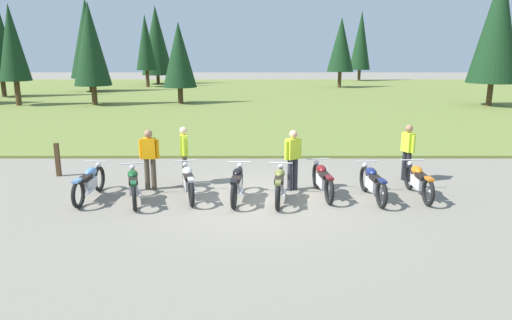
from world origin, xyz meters
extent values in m
plane|color=gray|center=(0.00, 0.00, 0.00)|extent=(140.00, 140.00, 0.00)
cube|color=olive|center=(0.00, 26.62, 0.05)|extent=(80.00, 44.00, 0.10)
cylinder|color=#47331E|center=(-14.97, 31.01, 0.66)|extent=(0.36, 0.36, 1.32)
cone|color=#143319|center=(-14.97, 31.01, 4.75)|extent=(3.34, 3.34, 6.87)
cylinder|color=#47331E|center=(-11.06, 20.34, 0.71)|extent=(0.36, 0.36, 1.42)
cone|color=#143319|center=(-11.06, 20.34, 4.16)|extent=(2.47, 2.47, 5.46)
cylinder|color=#47331E|center=(-11.07, 36.36, 0.90)|extent=(0.36, 0.36, 1.79)
cone|color=#143319|center=(-11.07, 36.36, 4.52)|extent=(2.09, 2.09, 5.44)
cylinder|color=#47331E|center=(-20.31, 26.11, 0.77)|extent=(0.36, 0.36, 1.54)
cylinder|color=#47331E|center=(12.62, 46.32, 0.72)|extent=(0.36, 0.36, 1.43)
cone|color=#143319|center=(12.62, 46.32, 4.88)|extent=(2.49, 2.49, 6.89)
cylinder|color=#47331E|center=(8.35, 35.65, 0.84)|extent=(0.36, 0.36, 1.68)
cone|color=#143319|center=(8.35, 35.65, 4.29)|extent=(2.62, 2.62, 5.24)
cylinder|color=#47331E|center=(-5.33, 21.27, 0.62)|extent=(0.36, 0.36, 1.23)
cone|color=#143319|center=(-5.33, 21.27, 3.45)|extent=(2.33, 2.33, 4.43)
cylinder|color=#47331E|center=(15.63, 19.78, 0.82)|extent=(0.36, 0.36, 1.64)
cone|color=#143319|center=(15.63, 19.78, 5.34)|extent=(3.23, 3.23, 7.40)
cylinder|color=#47331E|center=(-16.13, 20.07, 0.88)|extent=(0.36, 0.36, 1.76)
cone|color=#143319|center=(-16.13, 20.07, 4.25)|extent=(2.03, 2.03, 4.99)
cylinder|color=#47331E|center=(-10.86, 40.54, 0.55)|extent=(0.36, 0.36, 1.11)
cone|color=#143319|center=(-10.86, 40.54, 4.77)|extent=(3.41, 3.41, 7.33)
torus|color=black|center=(-4.31, 0.71, 0.35)|extent=(0.12, 0.70, 0.70)
torus|color=black|center=(-4.35, -0.69, 0.35)|extent=(0.12, 0.70, 0.70)
cube|color=silver|center=(-4.33, 0.01, 0.40)|extent=(0.22, 0.65, 0.28)
ellipsoid|color=#598CC6|center=(-4.32, 0.19, 0.68)|extent=(0.28, 0.49, 0.22)
cube|color=black|center=(-4.34, -0.21, 0.62)|extent=(0.24, 0.49, 0.10)
cube|color=#598CC6|center=(-4.35, -0.69, 0.69)|extent=(0.15, 0.32, 0.06)
cylinder|color=silver|center=(-4.31, 0.61, 0.86)|extent=(0.62, 0.05, 0.03)
sphere|color=silver|center=(-4.31, 0.73, 0.73)|extent=(0.14, 0.14, 0.14)
cylinder|color=silver|center=(-4.20, -0.29, 0.30)|extent=(0.09, 0.55, 0.07)
torus|color=black|center=(-3.31, 0.45, 0.35)|extent=(0.28, 0.70, 0.70)
torus|color=black|center=(-2.94, -0.90, 0.35)|extent=(0.28, 0.70, 0.70)
cube|color=silver|center=(-3.12, -0.23, 0.40)|extent=(0.36, 0.67, 0.28)
ellipsoid|color=#144C23|center=(-3.17, -0.05, 0.68)|extent=(0.38, 0.53, 0.22)
cube|color=black|center=(-3.06, -0.44, 0.62)|extent=(0.34, 0.52, 0.10)
cube|color=#144C23|center=(-2.94, -0.90, 0.69)|extent=(0.22, 0.35, 0.06)
cylinder|color=silver|center=(-3.28, 0.35, 0.86)|extent=(0.61, 0.20, 0.03)
sphere|color=silver|center=(-3.32, 0.47, 0.73)|extent=(0.14, 0.14, 0.14)
cylinder|color=silver|center=(-2.91, -0.48, 0.30)|extent=(0.21, 0.55, 0.07)
torus|color=black|center=(-1.95, 0.76, 0.35)|extent=(0.27, 0.70, 0.70)
torus|color=black|center=(-1.61, -0.59, 0.35)|extent=(0.27, 0.70, 0.70)
cube|color=silver|center=(-1.78, 0.09, 0.40)|extent=(0.35, 0.67, 0.28)
ellipsoid|color=#B7B7BC|center=(-1.83, 0.26, 0.68)|extent=(0.37, 0.53, 0.22)
cube|color=black|center=(-1.73, -0.13, 0.62)|extent=(0.33, 0.52, 0.10)
cube|color=#B7B7BC|center=(-1.61, -0.59, 0.69)|extent=(0.21, 0.34, 0.06)
cylinder|color=silver|center=(-1.93, 0.67, 0.86)|extent=(0.61, 0.18, 0.03)
sphere|color=silver|center=(-1.96, 0.78, 0.73)|extent=(0.14, 0.14, 0.14)
cylinder|color=silver|center=(-1.58, -0.17, 0.30)|extent=(0.20, 0.55, 0.07)
torus|color=black|center=(-0.46, 0.64, 0.35)|extent=(0.15, 0.71, 0.70)
torus|color=black|center=(-0.56, -0.76, 0.35)|extent=(0.15, 0.71, 0.70)
cube|color=silver|center=(-0.51, -0.06, 0.40)|extent=(0.25, 0.65, 0.28)
ellipsoid|color=black|center=(-0.50, 0.12, 0.68)|extent=(0.29, 0.50, 0.22)
cube|color=black|center=(-0.53, -0.28, 0.62)|extent=(0.25, 0.49, 0.10)
cube|color=black|center=(-0.56, -0.76, 0.69)|extent=(0.16, 0.33, 0.06)
cylinder|color=silver|center=(-0.47, 0.54, 0.86)|extent=(0.62, 0.08, 0.03)
sphere|color=silver|center=(-0.46, 0.66, 0.73)|extent=(0.14, 0.14, 0.14)
cylinder|color=silver|center=(-0.40, -0.37, 0.30)|extent=(0.11, 0.55, 0.07)
torus|color=black|center=(0.63, 0.53, 0.35)|extent=(0.17, 0.71, 0.70)
torus|color=black|center=(0.49, -0.86, 0.35)|extent=(0.17, 0.71, 0.70)
cube|color=silver|center=(0.56, -0.17, 0.40)|extent=(0.26, 0.66, 0.28)
ellipsoid|color=brown|center=(0.58, 0.01, 0.68)|extent=(0.31, 0.50, 0.22)
cube|color=black|center=(0.54, -0.38, 0.62)|extent=(0.27, 0.50, 0.10)
cube|color=brown|center=(0.49, -0.86, 0.69)|extent=(0.17, 0.33, 0.06)
cylinder|color=silver|center=(0.62, 0.43, 0.86)|extent=(0.62, 0.09, 0.03)
sphere|color=silver|center=(0.63, 0.55, 0.73)|extent=(0.14, 0.14, 0.14)
cylinder|color=silver|center=(0.67, -0.48, 0.30)|extent=(0.12, 0.55, 0.07)
torus|color=black|center=(1.65, 0.98, 0.35)|extent=(0.17, 0.71, 0.70)
torus|color=black|center=(1.79, -0.41, 0.35)|extent=(0.17, 0.71, 0.70)
cube|color=silver|center=(1.72, 0.29, 0.40)|extent=(0.26, 0.66, 0.28)
ellipsoid|color=maroon|center=(1.70, 0.47, 0.68)|extent=(0.31, 0.50, 0.22)
cube|color=black|center=(1.75, 0.07, 0.62)|extent=(0.27, 0.50, 0.10)
cube|color=maroon|center=(1.79, -0.41, 0.69)|extent=(0.17, 0.33, 0.06)
cylinder|color=silver|center=(1.66, 0.88, 0.86)|extent=(0.62, 0.10, 0.03)
sphere|color=silver|center=(1.65, 1.00, 0.73)|extent=(0.14, 0.14, 0.14)
cylinder|color=silver|center=(1.89, 0.00, 0.30)|extent=(0.13, 0.55, 0.07)
torus|color=black|center=(2.93, 0.70, 0.35)|extent=(0.15, 0.71, 0.70)
torus|color=black|center=(3.02, -0.70, 0.35)|extent=(0.15, 0.71, 0.70)
cube|color=silver|center=(2.98, 0.00, 0.40)|extent=(0.24, 0.65, 0.28)
ellipsoid|color=navy|center=(2.96, 0.18, 0.68)|extent=(0.29, 0.50, 0.22)
cube|color=black|center=(2.99, -0.22, 0.62)|extent=(0.25, 0.49, 0.10)
cube|color=navy|center=(3.02, -0.70, 0.69)|extent=(0.16, 0.33, 0.06)
cylinder|color=silver|center=(2.93, 0.60, 0.86)|extent=(0.62, 0.07, 0.03)
sphere|color=silver|center=(2.93, 0.72, 0.73)|extent=(0.14, 0.14, 0.14)
cylinder|color=silver|center=(3.14, -0.29, 0.30)|extent=(0.11, 0.55, 0.07)
torus|color=black|center=(4.21, 0.88, 0.35)|extent=(0.11, 0.70, 0.70)
torus|color=black|center=(4.22, -0.52, 0.35)|extent=(0.11, 0.70, 0.70)
cube|color=silver|center=(4.21, 0.18, 0.40)|extent=(0.21, 0.64, 0.28)
ellipsoid|color=orange|center=(4.21, 0.36, 0.68)|extent=(0.26, 0.48, 0.22)
cube|color=black|center=(4.22, -0.04, 0.62)|extent=(0.22, 0.48, 0.10)
cube|color=orange|center=(4.22, -0.52, 0.69)|extent=(0.14, 0.32, 0.06)
cylinder|color=silver|center=(4.21, 0.78, 0.86)|extent=(0.62, 0.04, 0.03)
sphere|color=silver|center=(4.21, 0.90, 0.73)|extent=(0.14, 0.14, 0.14)
cylinder|color=silver|center=(4.36, -0.12, 0.30)|extent=(0.08, 0.55, 0.07)
cylinder|color=#2D2D38|center=(0.90, 0.78, 0.44)|extent=(0.14, 0.14, 0.88)
cylinder|color=#2D2D38|center=(1.05, 0.88, 0.44)|extent=(0.14, 0.14, 0.88)
cube|color=#C6E52D|center=(0.97, 0.83, 1.16)|extent=(0.42, 0.38, 0.56)
sphere|color=tan|center=(0.97, 0.83, 1.56)|extent=(0.22, 0.22, 0.22)
cylinder|color=#C6E52D|center=(0.78, 0.70, 1.14)|extent=(0.09, 0.09, 0.52)
cylinder|color=#C6E52D|center=(1.17, 0.95, 1.14)|extent=(0.09, 0.09, 0.52)
cylinder|color=#4C4233|center=(-3.03, 0.88, 0.44)|extent=(0.14, 0.14, 0.88)
cylinder|color=#4C4233|center=(-2.85, 0.88, 0.44)|extent=(0.14, 0.14, 0.88)
cube|color=orange|center=(-2.94, 0.88, 1.16)|extent=(0.36, 0.22, 0.56)
sphere|color=#9E7051|center=(-2.94, 0.88, 1.56)|extent=(0.22, 0.22, 0.22)
cylinder|color=orange|center=(-3.17, 0.88, 1.14)|extent=(0.09, 0.09, 0.52)
cylinder|color=orange|center=(-2.71, 0.88, 1.14)|extent=(0.09, 0.09, 0.52)
cylinder|color=#4C4233|center=(-2.08, 1.47, 0.44)|extent=(0.14, 0.14, 0.88)
cylinder|color=#4C4233|center=(-2.05, 1.29, 0.44)|extent=(0.14, 0.14, 0.88)
cube|color=#C6E52D|center=(-2.07, 1.38, 1.16)|extent=(0.27, 0.39, 0.56)
sphere|color=beige|center=(-2.07, 1.38, 1.56)|extent=(0.22, 0.22, 0.22)
cylinder|color=#C6E52D|center=(-2.10, 1.60, 1.14)|extent=(0.09, 0.09, 0.52)
cylinder|color=#C6E52D|center=(-2.03, 1.15, 1.14)|extent=(0.09, 0.09, 0.52)
cylinder|color=black|center=(4.36, 1.84, 0.44)|extent=(0.14, 0.14, 0.88)
cylinder|color=black|center=(4.42, 1.67, 0.44)|extent=(0.14, 0.14, 0.88)
cube|color=#C6E52D|center=(4.39, 1.76, 1.16)|extent=(0.33, 0.41, 0.56)
sphere|color=#9E7051|center=(4.39, 1.76, 1.56)|extent=(0.22, 0.22, 0.22)
cylinder|color=#C6E52D|center=(4.31, 1.97, 1.14)|extent=(0.09, 0.09, 0.52)
cylinder|color=#C6E52D|center=(4.47, 1.54, 1.14)|extent=(0.09, 0.09, 0.52)
cube|color=#47331E|center=(-6.07, 2.27, 0.51)|extent=(0.12, 0.12, 1.03)
camera|label=1|loc=(-0.03, -11.47, 3.76)|focal=32.61mm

